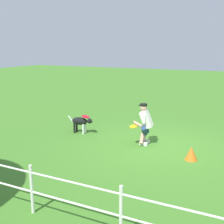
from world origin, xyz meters
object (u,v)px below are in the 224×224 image
(frisbee_held, at_px, (134,126))
(training_cone, at_px, (191,153))
(dog, at_px, (81,122))
(frisbee_flying, at_px, (86,117))
(person, at_px, (145,123))

(frisbee_held, xyz_separation_m, training_cone, (-1.86, 0.42, -0.42))
(dog, relative_size, frisbee_held, 3.97)
(frisbee_held, bearing_deg, training_cone, 167.23)
(frisbee_flying, bearing_deg, dog, 3.14)
(dog, height_order, frisbee_held, frisbee_held)
(person, xyz_separation_m, dog, (2.43, -0.13, -0.29))
(person, relative_size, training_cone, 3.45)
(person, relative_size, dog, 1.29)
(training_cone, bearing_deg, dog, -11.65)
(dog, distance_m, frisbee_held, 2.21)
(dog, bearing_deg, frisbee_held, -13.88)
(dog, height_order, frisbee_flying, frisbee_flying)
(frisbee_held, bearing_deg, frisbee_flying, -11.96)
(person, distance_m, training_cone, 1.80)
(frisbee_flying, bearing_deg, frisbee_held, 168.04)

